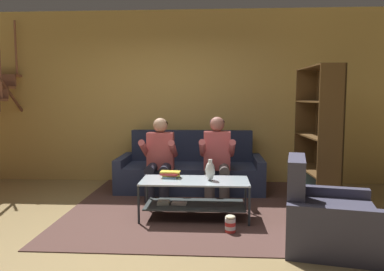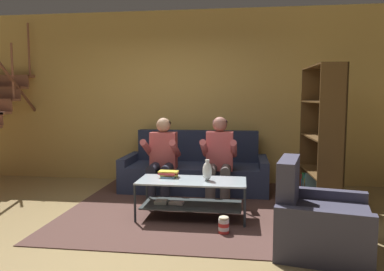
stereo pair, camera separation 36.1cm
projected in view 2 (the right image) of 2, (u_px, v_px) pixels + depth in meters
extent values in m
plane|color=#967E52|center=(149.00, 229.00, 4.14)|extent=(16.80, 16.80, 0.00)
cube|color=tan|center=(183.00, 97.00, 6.41)|extent=(8.40, 0.12, 2.90)
cube|color=#9A5B41|center=(4.00, 77.00, 6.65)|extent=(1.08, 0.25, 0.04)
cube|color=brown|center=(0.00, 81.00, 6.54)|extent=(1.08, 0.02, 0.20)
cube|color=#9A5B41|center=(12.00, 66.00, 6.88)|extent=(1.08, 0.25, 0.04)
cube|color=brown|center=(8.00, 70.00, 6.77)|extent=(1.08, 0.02, 0.20)
cylinder|color=#9A5B41|center=(12.00, 71.00, 6.08)|extent=(0.04, 0.04, 0.90)
cylinder|color=#9A5B41|center=(29.00, 49.00, 6.53)|extent=(0.04, 0.04, 0.90)
cube|color=#2B334F|center=(195.00, 177.00, 5.86)|extent=(1.98, 0.92, 0.40)
cube|color=#242C43|center=(198.00, 145.00, 6.18)|extent=(1.98, 0.18, 0.50)
cube|color=#2B334F|center=(130.00, 172.00, 6.00)|extent=(0.13, 0.92, 0.52)
cube|color=#2B334F|center=(263.00, 175.00, 5.71)|extent=(0.13, 0.92, 0.52)
cylinder|color=#22232F|center=(151.00, 188.00, 5.17)|extent=(0.14, 0.14, 0.40)
cylinder|color=#22232F|center=(165.00, 188.00, 5.15)|extent=(0.14, 0.14, 0.40)
cylinder|color=#22232F|center=(154.00, 168.00, 5.32)|extent=(0.14, 0.42, 0.14)
cylinder|color=#22232F|center=(168.00, 168.00, 5.30)|extent=(0.14, 0.42, 0.14)
cube|color=#BA5250|center=(164.00, 150.00, 5.49)|extent=(0.38, 0.22, 0.54)
cylinder|color=#BA5250|center=(147.00, 148.00, 5.34)|extent=(0.09, 0.49, 0.31)
cylinder|color=#BA5250|center=(175.00, 149.00, 5.28)|extent=(0.09, 0.49, 0.31)
sphere|color=tan|center=(163.00, 125.00, 5.46)|extent=(0.21, 0.21, 0.21)
ellipsoid|color=black|center=(164.00, 123.00, 5.47)|extent=(0.21, 0.21, 0.13)
cylinder|color=#514946|center=(210.00, 190.00, 5.06)|extent=(0.14, 0.14, 0.40)
cylinder|color=#514946|center=(225.00, 190.00, 5.04)|extent=(0.14, 0.14, 0.40)
cylinder|color=#514946|center=(212.00, 170.00, 5.21)|extent=(0.14, 0.42, 0.14)
cylinder|color=#514946|center=(226.00, 170.00, 5.19)|extent=(0.14, 0.42, 0.14)
cube|color=#C05454|center=(220.00, 151.00, 5.38)|extent=(0.38, 0.22, 0.56)
cylinder|color=#C05454|center=(204.00, 148.00, 5.23)|extent=(0.09, 0.49, 0.31)
cylinder|color=#C05454|center=(234.00, 149.00, 5.17)|extent=(0.09, 0.49, 0.31)
sphere|color=#9B6152|center=(220.00, 124.00, 5.34)|extent=(0.21, 0.21, 0.21)
ellipsoid|color=black|center=(220.00, 122.00, 5.36)|extent=(0.21, 0.21, 0.13)
cube|color=#ADBEC8|center=(192.00, 181.00, 4.47)|extent=(1.28, 0.56, 0.02)
cube|color=#343C3C|center=(192.00, 205.00, 4.50)|extent=(1.18, 0.52, 0.02)
cylinder|color=#272D31|center=(135.00, 203.00, 4.31)|extent=(0.03, 0.03, 0.47)
cylinder|color=#272D31|center=(245.00, 208.00, 4.15)|extent=(0.03, 0.03, 0.47)
cylinder|color=#272D31|center=(147.00, 192.00, 4.84)|extent=(0.03, 0.03, 0.47)
cylinder|color=#272D31|center=(245.00, 195.00, 4.67)|extent=(0.03, 0.03, 0.47)
cube|color=silver|center=(161.00, 202.00, 4.53)|extent=(0.15, 0.16, 0.03)
cube|color=silver|center=(176.00, 203.00, 4.49)|extent=(0.18, 0.12, 0.03)
cube|color=#4E332D|center=(193.00, 204.00, 5.10)|extent=(3.08, 3.36, 0.01)
cube|color=#665E53|center=(193.00, 204.00, 5.10)|extent=(1.70, 1.85, 0.00)
ellipsoid|color=silver|center=(207.00, 171.00, 4.43)|extent=(0.11, 0.11, 0.23)
cylinder|color=silver|center=(207.00, 162.00, 4.42)|extent=(0.05, 0.05, 0.05)
cube|color=#6B93AB|center=(169.00, 177.00, 4.61)|extent=(0.17, 0.18, 0.02)
cube|color=gold|center=(169.00, 175.00, 4.62)|extent=(0.24, 0.17, 0.02)
cube|color=#C43635|center=(168.00, 173.00, 4.62)|extent=(0.24, 0.21, 0.03)
cube|color=gold|center=(168.00, 172.00, 4.61)|extent=(0.25, 0.14, 0.02)
cube|color=brown|center=(311.00, 133.00, 5.43)|extent=(0.32, 0.04, 1.86)
cube|color=brown|center=(332.00, 142.00, 4.38)|extent=(0.32, 0.04, 1.86)
cube|color=brown|center=(332.00, 137.00, 4.89)|extent=(0.07, 1.08, 1.86)
cube|color=brown|center=(318.00, 206.00, 5.00)|extent=(0.37, 1.05, 0.02)
cube|color=brown|center=(319.00, 172.00, 4.95)|extent=(0.37, 1.05, 0.02)
cube|color=brown|center=(320.00, 137.00, 4.90)|extent=(0.37, 1.05, 0.02)
cube|color=brown|center=(322.00, 102.00, 4.86)|extent=(0.37, 1.05, 0.02)
cube|color=brown|center=(323.00, 66.00, 4.81)|extent=(0.37, 1.05, 0.02)
cube|color=red|center=(310.00, 185.00, 5.47)|extent=(0.27, 0.05, 0.31)
cube|color=#3554AE|center=(310.00, 188.00, 5.43)|extent=(0.26, 0.06, 0.25)
cube|color=#288B42|center=(310.00, 185.00, 5.37)|extent=(0.24, 0.06, 0.35)
cube|color=purple|center=(311.00, 189.00, 5.33)|extent=(0.24, 0.04, 0.25)
cube|color=teal|center=(313.00, 187.00, 5.28)|extent=(0.26, 0.05, 0.35)
cube|color=gold|center=(312.00, 189.00, 5.25)|extent=(0.23, 0.04, 0.30)
cube|color=#2E2429|center=(315.00, 192.00, 5.21)|extent=(0.29, 0.04, 0.24)
cube|color=#69A1A8|center=(313.00, 187.00, 5.16)|extent=(0.21, 0.05, 0.40)
cube|color=#3E3C50|center=(323.00, 230.00, 3.53)|extent=(0.94, 0.81, 0.41)
cube|color=#3E3C50|center=(288.00, 182.00, 3.60)|extent=(0.29, 0.68, 0.46)
cube|color=#3E3C50|center=(323.00, 239.00, 3.17)|extent=(0.83, 0.28, 0.51)
cube|color=#3E3C50|center=(324.00, 213.00, 3.88)|extent=(0.83, 0.28, 0.51)
cylinder|color=red|center=(224.00, 232.00, 3.99)|extent=(0.11, 0.11, 0.04)
cylinder|color=white|center=(224.00, 228.00, 3.99)|extent=(0.11, 0.11, 0.04)
cylinder|color=red|center=(224.00, 225.00, 3.98)|extent=(0.11, 0.11, 0.04)
cylinder|color=white|center=(224.00, 221.00, 3.98)|extent=(0.11, 0.11, 0.04)
ellipsoid|color=beige|center=(224.00, 218.00, 3.97)|extent=(0.11, 0.11, 0.04)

